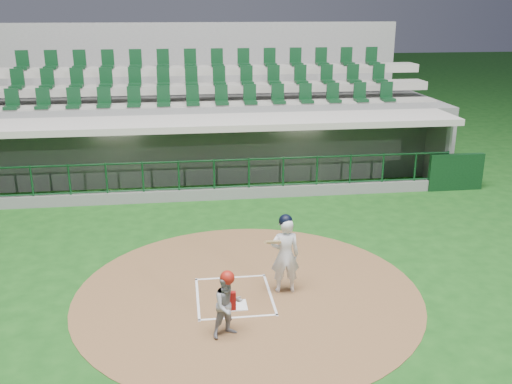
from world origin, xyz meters
TOP-DOWN VIEW (x-y plane):
  - ground at (0.00, 0.00)m, footprint 120.00×120.00m
  - dirt_circle at (0.30, -0.20)m, footprint 7.20×7.20m
  - home_plate at (0.00, -0.70)m, footprint 0.43×0.43m
  - batter_box_chalk at (0.00, -0.30)m, footprint 1.55×1.80m
  - dugout_structure at (0.09, 7.81)m, footprint 16.40×3.70m
  - seating_deck at (0.00, 10.91)m, footprint 17.00×6.72m
  - batter at (1.07, -0.21)m, footprint 0.84×0.85m
  - catcher at (-0.25, -1.72)m, footprint 0.72×0.65m

SIDE VIEW (x-z plane):
  - ground at x=0.00m, z-range 0.00..0.00m
  - dirt_circle at x=0.30m, z-range 0.00..0.01m
  - batter_box_chalk at x=0.00m, z-range 0.01..0.02m
  - home_plate at x=0.00m, z-range 0.01..0.03m
  - catcher at x=-0.25m, z-range 0.00..1.28m
  - batter at x=1.07m, z-range 0.02..1.74m
  - dugout_structure at x=0.09m, z-range -0.54..2.46m
  - seating_deck at x=0.00m, z-range -1.15..4.00m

